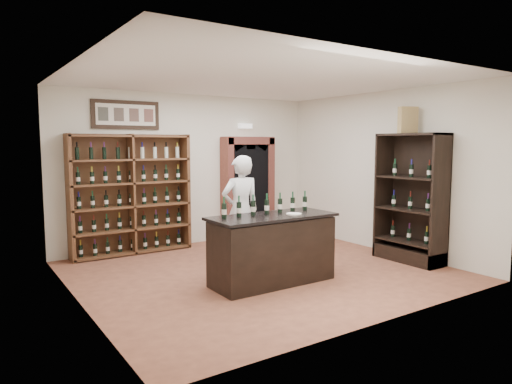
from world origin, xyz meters
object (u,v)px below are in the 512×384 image
Objects in this scene: shopkeeper at (241,211)px; wine_crate at (408,120)px; side_cabinet at (411,218)px; counter_bottle_0 at (224,211)px; tasting_counter at (272,250)px; wine_shelf at (131,194)px.

shopkeeper is 3.24m from wine_crate.
shopkeeper is at bearing 174.43° from wine_crate.
wine_crate is at bearing 102.40° from side_cabinet.
shopkeeper reaches higher than counter_bottle_0.
tasting_counter is 0.85× the size of side_cabinet.
side_cabinet is 1.20× the size of shopkeeper.
counter_bottle_0 is at bearing 168.82° from tasting_counter.
tasting_counter is 1.18m from shopkeeper.
shopkeeper reaches higher than tasting_counter.
tasting_counter is 0.96m from counter_bottle_0.
wine_crate is (-0.03, 0.12, 1.67)m from side_cabinet.
side_cabinet is at bearing -6.28° from tasting_counter.
wine_shelf is 5.02m from side_cabinet.
wine_shelf is 7.33× the size of counter_bottle_0.
counter_bottle_0 is 0.14× the size of side_cabinet.
wine_shelf is 1.17× the size of tasting_counter.
side_cabinet is 4.90× the size of wine_crate.
counter_bottle_0 is at bearing 172.68° from side_cabinet.
wine_crate is at bearing -39.37° from wine_shelf.
wine_shelf and side_cabinet have the same top height.
wine_crate is at bearing 159.33° from shopkeeper.
tasting_counter is (1.10, -2.93, -0.61)m from wine_shelf.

